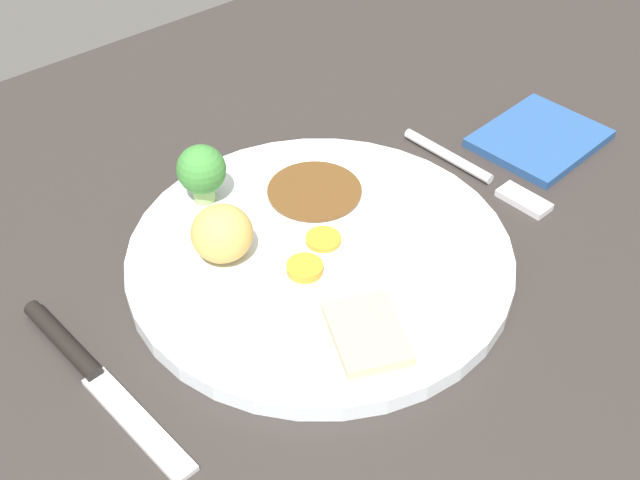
# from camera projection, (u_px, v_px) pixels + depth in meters

# --- Properties ---
(dining_table) EXTENTS (1.20, 0.84, 0.04)m
(dining_table) POSITION_uv_depth(u_px,v_px,m) (317.00, 294.00, 0.63)
(dining_table) COLOR #2B2623
(dining_table) RESTS_ON ground
(dinner_plate) EXTENTS (0.29, 0.29, 0.01)m
(dinner_plate) POSITION_uv_depth(u_px,v_px,m) (320.00, 257.00, 0.62)
(dinner_plate) COLOR white
(dinner_plate) RESTS_ON dining_table
(gravy_pool) EXTENTS (0.08, 0.08, 0.00)m
(gravy_pool) POSITION_uv_depth(u_px,v_px,m) (315.00, 191.00, 0.67)
(gravy_pool) COLOR #563819
(gravy_pool) RESTS_ON dinner_plate
(meat_slice_main) EXTENTS (0.07, 0.08, 0.01)m
(meat_slice_main) POSITION_uv_depth(u_px,v_px,m) (367.00, 333.00, 0.55)
(meat_slice_main) COLOR tan
(meat_slice_main) RESTS_ON dinner_plate
(roast_potato_left) EXTENTS (0.06, 0.06, 0.04)m
(roast_potato_left) POSITION_uv_depth(u_px,v_px,m) (222.00, 233.00, 0.60)
(roast_potato_left) COLOR tan
(roast_potato_left) RESTS_ON dinner_plate
(carrot_coin_front) EXTENTS (0.03, 0.03, 0.01)m
(carrot_coin_front) POSITION_uv_depth(u_px,v_px,m) (307.00, 270.00, 0.60)
(carrot_coin_front) COLOR orange
(carrot_coin_front) RESTS_ON dinner_plate
(carrot_coin_back) EXTENTS (0.03, 0.03, 0.00)m
(carrot_coin_back) POSITION_uv_depth(u_px,v_px,m) (323.00, 239.00, 0.62)
(carrot_coin_back) COLOR orange
(carrot_coin_back) RESTS_ON dinner_plate
(broccoli_floret) EXTENTS (0.04, 0.04, 0.05)m
(broccoli_floret) POSITION_uv_depth(u_px,v_px,m) (202.00, 171.00, 0.64)
(broccoli_floret) COLOR #8CB766
(broccoli_floret) RESTS_ON dinner_plate
(fork) EXTENTS (0.02, 0.15, 0.01)m
(fork) POSITION_uv_depth(u_px,v_px,m) (478.00, 173.00, 0.71)
(fork) COLOR silver
(fork) RESTS_ON dining_table
(knife) EXTENTS (0.03, 0.19, 0.01)m
(knife) POSITION_uv_depth(u_px,v_px,m) (89.00, 369.00, 0.55)
(knife) COLOR black
(knife) RESTS_ON dining_table
(folded_napkin) EXTENTS (0.12, 0.10, 0.01)m
(folded_napkin) POSITION_uv_depth(u_px,v_px,m) (539.00, 139.00, 0.74)
(folded_napkin) COLOR navy
(folded_napkin) RESTS_ON dining_table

